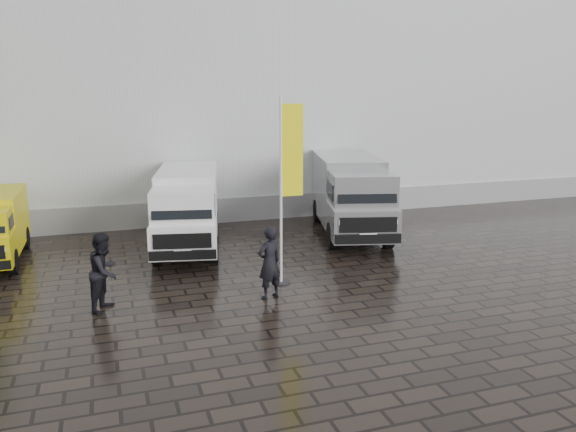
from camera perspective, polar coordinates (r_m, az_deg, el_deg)
name	(u,v)px	position (r m, az deg, el deg)	size (l,w,h in m)	color
ground	(302,282)	(16.05, 1.47, -6.72)	(120.00, 120.00, 0.00)	black
exhibition_hall	(237,77)	(31.07, -5.18, 13.90)	(44.00, 16.00, 12.00)	silver
hall_plinth	(283,206)	(23.80, -0.47, 1.00)	(44.00, 0.15, 1.00)	gray
van_white	(187,210)	(19.54, -10.18, 0.59)	(2.00, 6.00, 2.60)	white
van_silver	(350,196)	(21.21, 6.33, 2.01)	(2.19, 6.57, 2.85)	#A7A8AB
flagpole	(287,181)	(15.30, -0.07, 3.58)	(0.88, 0.50, 5.19)	black
wheelie_bin	(334,204)	(24.05, 4.73, 1.22)	(0.67, 0.67, 1.11)	black
person_front	(270,263)	(14.57, -1.89, -4.75)	(0.71, 0.46, 1.94)	black
person_tent	(105,271)	(14.57, -18.14, -5.37)	(0.95, 0.74, 1.95)	black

